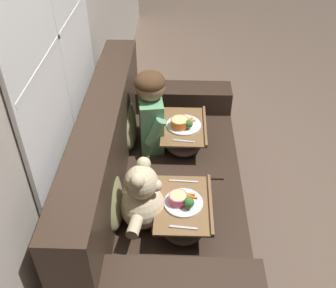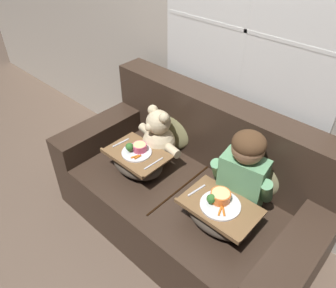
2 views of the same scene
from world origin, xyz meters
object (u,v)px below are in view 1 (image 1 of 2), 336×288
Objects in this scene: teddy_bear at (143,200)px; lap_tray_child at (183,134)px; throw_pillow_behind_child at (126,120)px; couch at (155,190)px; lap_tray_teddy at (183,212)px; child_figure at (151,106)px; throw_pillow_behind_teddy at (110,197)px.

lap_tray_child is (0.72, -0.22, -0.09)m from teddy_bear.
lap_tray_child is at bearing -16.87° from teddy_bear.
throw_pillow_behind_child is 0.41m from lap_tray_child.
teddy_bear is (-0.36, 0.04, 0.29)m from couch.
throw_pillow_behind_child is 0.96× the size of lap_tray_teddy.
child_figure reaches higher than throw_pillow_behind_child.
throw_pillow_behind_child is at bearing 90.05° from child_figure.
throw_pillow_behind_child is 0.74× the size of child_figure.
lap_tray_teddy is (-0.36, -0.18, 0.20)m from couch.
child_figure is 0.32m from lap_tray_child.
lap_tray_teddy is (-0.72, -0.40, -0.11)m from throw_pillow_behind_child.
child_figure is at bearing 0.37° from teddy_bear.
lap_tray_teddy is (-0.72, -0.00, -0.00)m from lap_tray_child.
teddy_bear is at bearing -90.29° from throw_pillow_behind_teddy.
couch is 3.34× the size of child_figure.
couch is 4.32× the size of lap_tray_teddy.
couch is at bearing -31.16° from throw_pillow_behind_teddy.
teddy_bear is at bearing -165.92° from throw_pillow_behind_child.
child_figure is 1.24× the size of teddy_bear.
child_figure reaches higher than teddy_bear.
teddy_bear is at bearing 163.13° from lap_tray_child.
lap_tray_teddy is (0.00, -0.22, -0.09)m from teddy_bear.
lap_tray_teddy is at bearing -89.85° from teddy_bear.
couch is 4.14× the size of lap_tray_child.
throw_pillow_behind_child reaches higher than lap_tray_child.
lap_tray_teddy is at bearing -162.78° from child_figure.
child_figure reaches higher than lap_tray_child.
throw_pillow_behind_child reaches higher than lap_tray_teddy.
teddy_bear is 1.04× the size of lap_tray_teddy.
throw_pillow_behind_teddy is (-0.36, 0.22, 0.30)m from couch.
couch is 0.56m from child_figure.
lap_tray_child is (0.36, -0.18, 0.20)m from couch.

